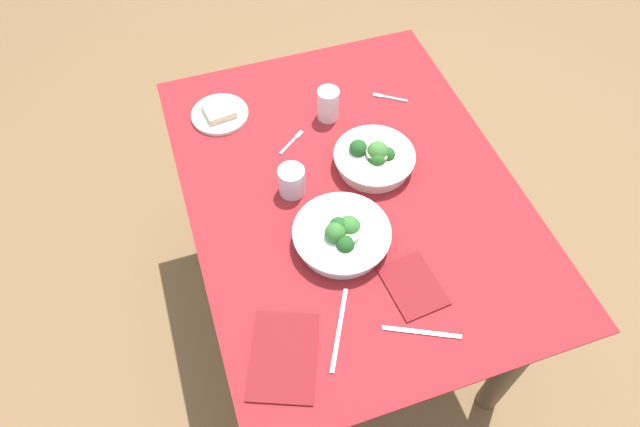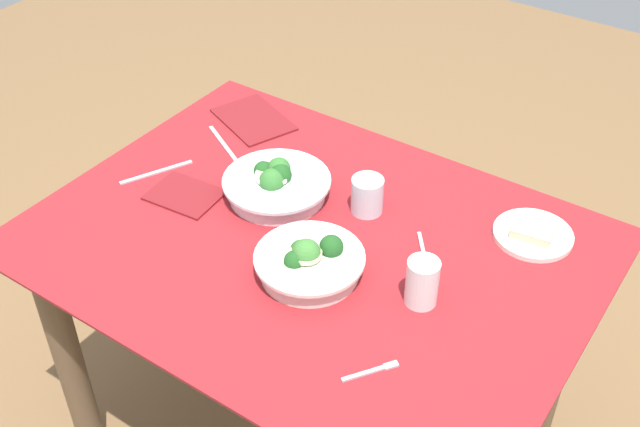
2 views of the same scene
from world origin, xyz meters
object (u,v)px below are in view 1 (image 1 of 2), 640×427
Objects in this scene: broccoli_bowl_near at (374,158)px; bread_side_plate at (220,113)px; water_glass_center at (328,104)px; water_glass_side at (292,181)px; table_knife_right at (422,332)px; table_knife_left at (339,329)px; napkin_folded_upper at (284,356)px; fork_by_far_bowl at (389,98)px; broccoli_bowl_far at (342,235)px; napkin_folded_lower at (413,286)px; fork_by_near_bowl at (292,141)px.

bread_side_plate is at bearing 47.87° from broccoli_bowl_near.
broccoli_bowl_near is 0.24m from water_glass_center.
table_knife_right is (-0.50, -0.16, -0.04)m from water_glass_side.
napkin_folded_upper is at bearing 127.42° from table_knife_left.
fork_by_far_bowl is at bearing -31.39° from broccoli_bowl_near.
water_glass_center is 0.55× the size of table_knife_right.
water_glass_side is 0.47× the size of table_knife_right.
water_glass_center is at bearing 39.21° from fork_by_far_bowl.
broccoli_bowl_far is 2.57× the size of fork_by_far_bowl.
broccoli_bowl_far is at bearing -160.38° from water_glass_side.
broccoli_bowl_near is 0.29m from fork_by_far_bowl.
napkin_folded_lower is at bearing 107.10° from fork_by_far_bowl.
broccoli_bowl_far is 0.31m from table_knife_right.
napkin_folded_lower is (-0.73, -0.32, -0.01)m from bread_side_plate.
table_knife_left is (-0.43, 0.02, -0.04)m from water_glass_side.
bread_side_plate is at bearing 19.77° from water_glass_side.
fork_by_near_bowl is 0.44× the size of table_knife_left.
napkin_folded_upper is (-0.62, 0.21, 0.00)m from fork_by_near_bowl.
bread_side_plate is at bearing -2.24° from napkin_folded_upper.
water_glass_side is 0.43m from napkin_folded_lower.
broccoli_bowl_near is 2.46× the size of fork_by_near_bowl.
broccoli_bowl_far is 0.22m from napkin_folded_lower.
fork_by_near_bowl is at bearing 125.22° from table_knife_right.
table_knife_right is at bearing -98.19° from napkin_folded_upper.
napkin_folded_lower is at bearing -156.28° from bread_side_plate.
table_knife_left is (-0.67, 0.20, -0.05)m from water_glass_center.
fork_by_far_bowl is (0.26, -0.39, -0.04)m from water_glass_side.
fork_by_far_bowl is (-0.09, -0.52, -0.01)m from bread_side_plate.
bread_side_plate is 0.82× the size of table_knife_left.
bread_side_plate is at bearing 24.69° from fork_by_far_bowl.
table_knife_right is at bearing -161.09° from bread_side_plate.
broccoli_bowl_near is 2.68× the size of water_glass_side.
table_knife_left is at bearing -81.05° from napkin_folded_upper.
broccoli_bowl_far is 0.21m from water_glass_side.
fork_by_near_bowl is 0.51× the size of table_knife_right.
bread_side_plate is 1.87× the size of fork_by_near_bowl.
bread_side_plate is at bearing 70.95° from water_glass_center.
water_glass_side reaches higher than napkin_folded_lower.
table_knife_left is 0.99× the size of napkin_folded_upper.
broccoli_bowl_near is 0.25m from fork_by_near_bowl.
napkin_folded_upper is (0.05, 0.32, 0.00)m from table_knife_right.
fork_by_far_bowl is (0.24, -0.15, -0.03)m from broccoli_bowl_near.
napkin_folded_upper is at bearing -145.32° from fork_by_near_bowl.
table_knife_right is (-0.67, -0.11, -0.00)m from fork_by_near_bowl.
broccoli_bowl_near reaches higher than water_glass_side.
fork_by_near_bowl is (-0.17, -0.18, -0.01)m from bread_side_plate.
broccoli_bowl_near is 0.50m from bread_side_plate.
broccoli_bowl_near is at bearing -86.89° from water_glass_side.
broccoli_bowl_near is (0.21, -0.17, 0.00)m from broccoli_bowl_far.
water_glass_center is (-0.11, -0.31, 0.04)m from bread_side_plate.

